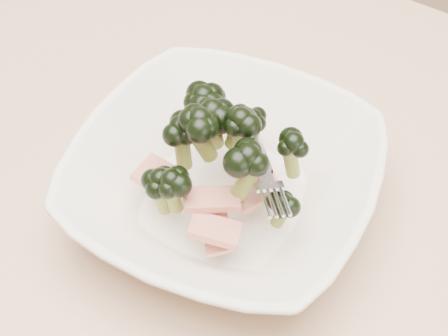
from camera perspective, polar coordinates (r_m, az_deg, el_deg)
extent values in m
cube|color=tan|center=(0.65, -5.11, -1.00)|extent=(1.20, 0.80, 0.04)
cylinder|color=tan|center=(1.37, -13.48, 8.94)|extent=(0.06, 0.06, 0.71)
imported|color=beige|center=(0.58, 0.00, -1.04)|extent=(0.31, 0.31, 0.07)
cylinder|color=#606A23|center=(0.54, -4.67, -2.63)|extent=(0.01, 0.02, 0.04)
ellipsoid|color=black|center=(0.52, -4.83, -1.11)|extent=(0.03, 0.03, 0.03)
cylinder|color=#606A23|center=(0.61, -1.83, 4.63)|extent=(0.02, 0.02, 0.05)
ellipsoid|color=black|center=(0.59, -1.90, 6.52)|extent=(0.04, 0.04, 0.03)
cylinder|color=#606A23|center=(0.55, -2.13, 2.45)|extent=(0.03, 0.02, 0.05)
ellipsoid|color=black|center=(0.53, -2.21, 4.45)|extent=(0.04, 0.04, 0.03)
cylinder|color=#606A23|center=(0.55, -5.63, -2.62)|extent=(0.02, 0.02, 0.04)
ellipsoid|color=black|center=(0.53, -5.82, -1.06)|extent=(0.04, 0.04, 0.03)
cylinder|color=#606A23|center=(0.59, 2.66, 3.35)|extent=(0.02, 0.02, 0.03)
ellipsoid|color=black|center=(0.58, 2.73, 4.64)|extent=(0.03, 0.03, 0.02)
cylinder|color=#606A23|center=(0.54, 5.28, -4.23)|extent=(0.02, 0.02, 0.03)
ellipsoid|color=black|center=(0.53, 5.42, -3.15)|extent=(0.03, 0.03, 0.02)
cylinder|color=#606A23|center=(0.56, -1.79, 2.80)|extent=(0.02, 0.02, 0.04)
ellipsoid|color=black|center=(0.54, -1.84, 4.42)|extent=(0.03, 0.03, 0.03)
cylinder|color=#606A23|center=(0.56, 1.38, 3.17)|extent=(0.01, 0.02, 0.03)
ellipsoid|color=black|center=(0.54, 1.42, 4.50)|extent=(0.03, 0.03, 0.02)
cylinder|color=#606A23|center=(0.55, 1.50, 2.85)|extent=(0.02, 0.02, 0.03)
ellipsoid|color=black|center=(0.53, 1.55, 4.47)|extent=(0.04, 0.04, 0.03)
cylinder|color=#606A23|center=(0.53, 2.11, -1.00)|extent=(0.03, 0.02, 0.05)
ellipsoid|color=black|center=(0.51, 2.20, 1.05)|extent=(0.04, 0.04, 0.03)
cylinder|color=#606A23|center=(0.56, 6.15, 0.67)|extent=(0.02, 0.02, 0.04)
ellipsoid|color=black|center=(0.55, 6.36, 2.33)|extent=(0.03, 0.03, 0.03)
cylinder|color=#606A23|center=(0.61, -1.55, 4.34)|extent=(0.02, 0.01, 0.04)
ellipsoid|color=black|center=(0.59, -1.60, 5.87)|extent=(0.03, 0.03, 0.03)
cylinder|color=#606A23|center=(0.56, 1.26, 3.22)|extent=(0.02, 0.02, 0.04)
ellipsoid|color=black|center=(0.55, 1.30, 4.80)|extent=(0.03, 0.03, 0.03)
cylinder|color=#606A23|center=(0.57, -1.04, 3.37)|extent=(0.02, 0.02, 0.04)
ellipsoid|color=black|center=(0.55, -1.07, 5.16)|extent=(0.04, 0.04, 0.03)
cylinder|color=#606A23|center=(0.56, -3.82, 1.87)|extent=(0.02, 0.02, 0.05)
ellipsoid|color=black|center=(0.54, -3.97, 3.75)|extent=(0.04, 0.04, 0.03)
cylinder|color=#606A23|center=(0.61, -1.54, 4.56)|extent=(0.01, 0.02, 0.04)
ellipsoid|color=black|center=(0.59, -1.60, 6.35)|extent=(0.04, 0.04, 0.03)
cube|color=maroon|center=(0.56, 3.14, -2.25)|extent=(0.04, 0.05, 0.02)
cube|color=maroon|center=(0.57, -6.32, -0.54)|extent=(0.04, 0.04, 0.02)
cube|color=maroon|center=(0.54, -1.17, -2.85)|extent=(0.05, 0.05, 0.01)
cube|color=maroon|center=(0.53, -0.83, -5.70)|extent=(0.05, 0.04, 0.02)
cube|color=maroon|center=(0.59, 1.64, 3.67)|extent=(0.03, 0.04, 0.02)
cube|color=maroon|center=(0.55, -0.74, -5.40)|extent=(0.05, 0.05, 0.02)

